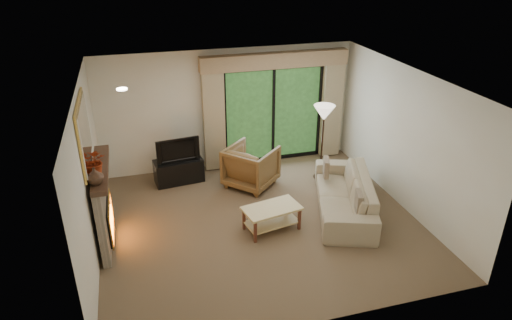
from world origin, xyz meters
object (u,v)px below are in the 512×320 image
object	(u,v)px
media_console	(179,171)
coffee_table	(272,218)
sofa	(344,194)
armchair	(251,166)

from	to	relation	value
media_console	coffee_table	size ratio (longest dim) A/B	1.01
sofa	media_console	bearing A→B (deg)	-105.55
coffee_table	media_console	bearing A→B (deg)	109.93
armchair	coffee_table	distance (m)	1.67
coffee_table	armchair	bearing A→B (deg)	76.04
sofa	coffee_table	bearing A→B (deg)	-61.38
sofa	coffee_table	world-z (taller)	sofa
media_console	coffee_table	bearing A→B (deg)	-65.56
coffee_table	sofa	bearing A→B (deg)	-1.94
armchair	coffee_table	size ratio (longest dim) A/B	0.96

